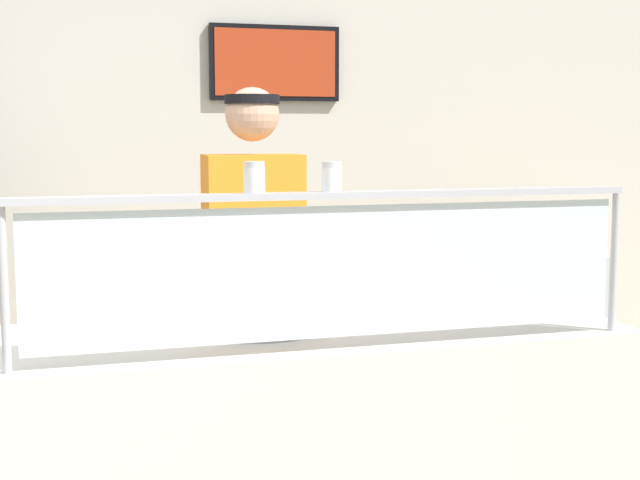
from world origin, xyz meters
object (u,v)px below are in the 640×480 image
Objects in this scene: worker_figure at (255,280)px; pizza_box_stack at (533,241)px; pizza_tray at (257,323)px; pepper_flake_shaker at (332,179)px; parmesan_shaker at (255,179)px; pizza_server at (254,317)px.

worker_figure reaches higher than pizza_box_stack.
pizza_tray is 5.26× the size of pepper_flake_shaker.
parmesan_shaker is at bearing -102.31° from pizza_tray.
pizza_server is at bearing 79.21° from parmesan_shaker.
pizza_box_stack reaches higher than pizza_tray.
pepper_flake_shaker is 0.05× the size of worker_figure.
pizza_server is at bearing -139.43° from pizza_box_stack.
pizza_tray is at bearing 64.41° from pizza_server.
worker_figure reaches higher than parmesan_shaker.
pizza_box_stack is (1.82, 2.04, -0.48)m from pepper_flake_shaker.
pizza_tray is at bearing -101.62° from worker_figure.
pepper_flake_shaker is 1.07m from worker_figure.
pizza_server reaches higher than pizza_tray.
worker_figure is 3.56× the size of pizza_box_stack.
pizza_server is 0.64m from worker_figure.
pizza_tray is 2.59m from pizza_box_stack.
worker_figure is at bearing 91.25° from pepper_flake_shaker.
worker_figure is at bearing 78.38° from pizza_tray.
pizza_box_stack is (1.85, 1.07, -0.04)m from worker_figure.
worker_figure is at bearing 78.12° from parmesan_shaker.
pepper_flake_shaker is at bearing -67.93° from pizza_tray.
pizza_box_stack is at bearing 48.18° from pepper_flake_shaker.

